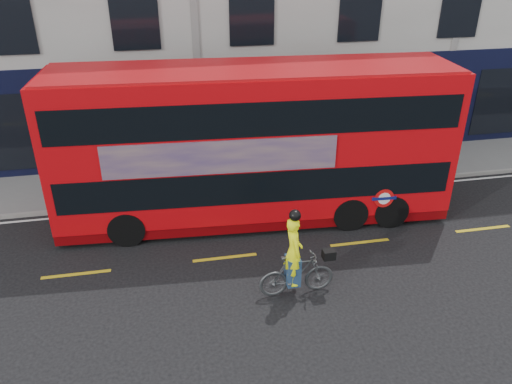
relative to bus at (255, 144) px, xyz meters
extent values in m
plane|color=black|center=(-1.29, -3.69, -2.44)|extent=(120.00, 120.00, 0.00)
cube|color=slate|center=(-1.29, 2.81, -2.38)|extent=(60.00, 3.00, 0.12)
cube|color=gray|center=(-1.29, 1.31, -2.38)|extent=(60.00, 0.12, 0.13)
cube|color=black|center=(-1.29, 4.29, -0.44)|extent=(50.00, 0.08, 4.00)
cube|color=silver|center=(-1.29, 1.01, -2.44)|extent=(58.00, 0.10, 0.01)
cube|color=red|center=(-0.04, 0.00, 0.15)|extent=(11.90, 3.39, 4.22)
cube|color=#650406|center=(-0.04, 0.00, -2.12)|extent=(11.89, 3.33, 0.32)
cube|color=black|center=(-0.04, 0.00, -0.79)|extent=(11.43, 3.40, 0.96)
cube|color=black|center=(-0.04, 0.00, 1.24)|extent=(11.43, 3.40, 0.96)
cube|color=#A80B10|center=(-0.04, 0.00, 2.28)|extent=(11.66, 3.26, 0.09)
cube|color=black|center=(5.84, -0.36, -0.79)|extent=(0.19, 2.40, 0.96)
cube|color=black|center=(5.84, -0.36, 1.24)|extent=(0.19, 2.40, 0.96)
cube|color=black|center=(-5.93, 0.37, -0.79)|extent=(0.19, 2.40, 0.96)
cube|color=gray|center=(-1.20, -1.29, 0.23)|extent=(6.40, 0.43, 0.96)
cylinder|color=red|center=(3.61, -1.59, -1.38)|extent=(0.60, 0.06, 0.60)
cylinder|color=white|center=(3.60, -1.59, -1.38)|extent=(0.39, 0.04, 0.38)
cube|color=#0C1459|center=(3.60, -1.60, -1.38)|extent=(0.75, 0.07, 0.10)
cylinder|color=black|center=(4.01, -0.24, -1.91)|extent=(1.23, 2.78, 1.07)
cylinder|color=black|center=(2.73, -0.17, -1.91)|extent=(1.23, 2.78, 1.07)
cylinder|color=black|center=(-3.89, 0.24, -1.91)|extent=(1.23, 2.78, 1.07)
imported|color=#444849|center=(0.26, -4.05, -1.87)|extent=(1.92, 0.57, 1.15)
imported|color=#F2FB0E|center=(0.15, -4.05, -1.16)|extent=(0.44, 0.67, 1.81)
cube|color=black|center=(1.07, -4.04, -1.39)|extent=(0.31, 0.25, 0.24)
cube|color=navy|center=(0.15, -4.05, -1.73)|extent=(0.33, 0.42, 0.76)
sphere|color=black|center=(0.15, -4.05, -0.17)|extent=(0.28, 0.28, 0.28)
camera|label=1|loc=(-2.64, -13.68, 5.65)|focal=35.00mm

